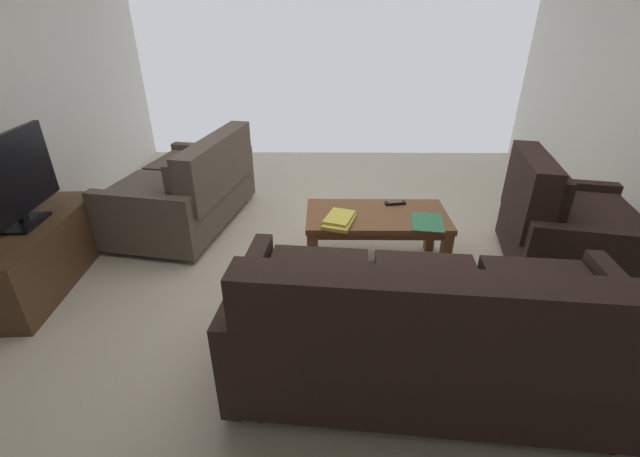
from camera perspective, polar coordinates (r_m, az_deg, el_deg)
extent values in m
cube|color=beige|center=(3.26, 2.36, -5.52)|extent=(5.07, 5.96, 0.01)
cylinder|color=black|center=(2.96, 28.70, -12.47)|extent=(0.05, 0.05, 0.06)
cylinder|color=black|center=(2.75, -4.45, -11.84)|extent=(0.05, 0.05, 0.06)
cylinder|color=black|center=(2.49, 34.92, -23.17)|extent=(0.05, 0.05, 0.06)
cylinder|color=black|center=(2.24, -7.99, -23.89)|extent=(0.05, 0.05, 0.06)
cube|color=black|center=(2.32, 14.22, -14.39)|extent=(1.84, 1.02, 0.38)
cube|color=black|center=(2.36, 29.28, -9.30)|extent=(0.62, 0.81, 0.10)
cube|color=black|center=(2.19, 14.88, -9.31)|extent=(0.62, 0.81, 0.10)
cube|color=black|center=(2.16, -0.84, -8.66)|extent=(0.62, 0.81, 0.10)
cube|color=black|center=(1.80, 17.07, -13.15)|extent=(1.77, 0.34, 0.48)
cube|color=black|center=(2.08, 32.88, -10.69)|extent=(0.54, 0.17, 0.34)
cube|color=black|center=(1.88, 16.52, -10.98)|extent=(0.54, 0.17, 0.34)
cube|color=black|center=(1.86, -1.89, -10.27)|extent=(0.54, 0.17, 0.34)
cube|color=black|center=(2.60, 35.66, -12.41)|extent=(0.18, 0.87, 0.54)
cube|color=black|center=(2.31, -9.56, -11.75)|extent=(0.18, 0.87, 0.54)
cylinder|color=black|center=(4.71, -18.53, 4.35)|extent=(0.06, 0.06, 0.06)
cylinder|color=black|center=(3.92, -25.72, -1.83)|extent=(0.06, 0.06, 0.06)
cylinder|color=black|center=(4.41, -10.28, 3.81)|extent=(0.06, 0.06, 0.06)
cylinder|color=black|center=(3.55, -16.24, -3.05)|extent=(0.06, 0.06, 0.06)
cube|color=brown|center=(4.04, -17.95, 3.75)|extent=(1.05, 1.36, 0.35)
cube|color=brown|center=(4.22, -16.73, 8.21)|extent=(0.83, 0.70, 0.10)
cube|color=brown|center=(3.73, -20.85, 5.01)|extent=(0.83, 0.70, 0.10)
cube|color=brown|center=(3.76, -13.84, 8.43)|extent=(0.40, 1.24, 0.47)
cube|color=brown|center=(4.06, -13.54, 9.91)|extent=(0.22, 0.56, 0.33)
cube|color=brown|center=(3.55, -17.44, 6.83)|extent=(0.22, 0.56, 0.33)
cube|color=brown|center=(4.56, -14.28, 7.89)|extent=(0.84, 0.25, 0.51)
cube|color=brown|center=(3.50, -23.01, 0.43)|extent=(0.84, 0.25, 0.51)
cube|color=brown|center=(3.14, 7.75, 1.69)|extent=(1.04, 0.54, 0.04)
cube|color=brown|center=(3.16, 7.70, 0.95)|extent=(0.96, 0.49, 0.05)
cube|color=brown|center=(3.52, 14.84, 0.03)|extent=(0.07, 0.07, 0.40)
cube|color=brown|center=(3.41, -0.87, 0.10)|extent=(0.07, 0.07, 0.40)
cube|color=brown|center=(3.14, 16.65, -3.79)|extent=(0.07, 0.07, 0.40)
cube|color=brown|center=(3.02, -1.06, -3.86)|extent=(0.07, 0.07, 0.40)
cylinder|color=brown|center=(2.72, 35.49, -11.83)|extent=(0.04, 0.04, 0.55)
cube|color=#4C331E|center=(3.58, -34.17, -2.96)|extent=(0.51, 1.19, 0.48)
cube|color=black|center=(3.64, -35.83, -2.95)|extent=(0.07, 1.00, 0.29)
cube|color=black|center=(3.58, -34.51, -3.03)|extent=(0.21, 0.25, 0.06)
cube|color=black|center=(3.48, -35.24, 0.62)|extent=(0.22, 0.33, 0.02)
cube|color=black|center=(3.46, -35.42, 1.21)|extent=(0.04, 0.06, 0.06)
cube|color=black|center=(3.37, -36.71, 5.51)|extent=(0.08, 0.93, 0.53)
cube|color=black|center=(3.38, -36.99, 5.49)|extent=(0.05, 0.90, 0.50)
cylinder|color=black|center=(3.61, 36.56, -7.42)|extent=(0.06, 0.06, 0.06)
cylinder|color=black|center=(4.09, 33.61, -2.65)|extent=(0.06, 0.06, 0.06)
cylinder|color=black|center=(3.36, 25.52, -6.75)|extent=(0.06, 0.06, 0.06)
cylinder|color=black|center=(3.87, 23.90, -1.75)|extent=(0.06, 0.06, 0.06)
cube|color=black|center=(3.62, 30.74, -1.67)|extent=(0.97, 0.93, 0.36)
cube|color=black|center=(3.53, 31.93, 1.57)|extent=(0.86, 0.86, 0.10)
cube|color=black|center=(3.36, 26.61, 4.67)|extent=(0.34, 0.79, 0.51)
cube|color=black|center=(3.39, 28.40, 4.44)|extent=(0.26, 0.71, 0.37)
cube|color=black|center=(3.23, 33.04, -4.27)|extent=(0.83, 0.27, 0.52)
cube|color=black|center=(3.97, 29.36, 2.22)|extent=(0.83, 0.27, 0.52)
cube|color=#E0CC4C|center=(2.96, 2.68, 0.99)|extent=(0.26, 0.33, 0.03)
cube|color=#E0CC4C|center=(2.97, 2.67, 1.54)|extent=(0.25, 0.30, 0.02)
cube|color=black|center=(3.30, 10.22, 3.41)|extent=(0.17, 0.07, 0.02)
cube|color=#59595B|center=(3.30, 10.24, 3.58)|extent=(0.11, 0.05, 0.00)
cube|color=#337F51|center=(3.06, 14.45, 0.85)|extent=(0.26, 0.33, 0.01)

